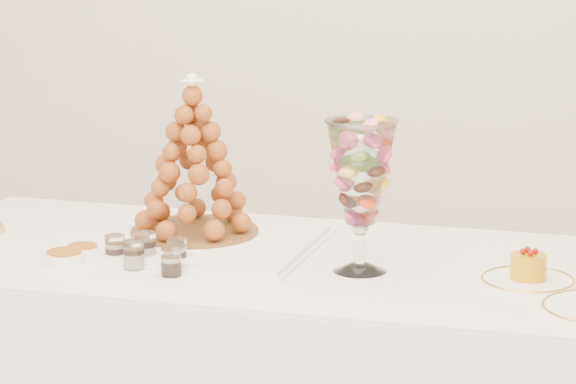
# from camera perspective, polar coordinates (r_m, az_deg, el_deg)

# --- Properties ---
(lace_tray) EXTENTS (0.64, 0.49, 0.02)m
(lace_tray) POSITION_cam_1_polar(r_m,az_deg,el_deg) (3.48, -4.06, -2.07)
(lace_tray) COLOR white
(lace_tray) RESTS_ON buffet_table
(macaron_vase) EXTENTS (0.17, 0.17, 0.36)m
(macaron_vase) POSITION_cam_1_polar(r_m,az_deg,el_deg) (3.19, 3.07, 0.75)
(macaron_vase) COLOR white
(macaron_vase) RESTS_ON buffet_table
(cake_plate) EXTENTS (0.22, 0.22, 0.01)m
(cake_plate) POSITION_cam_1_polar(r_m,az_deg,el_deg) (3.20, 9.99, -3.69)
(cake_plate) COLOR white
(cake_plate) RESTS_ON buffet_table
(verrine_a) EXTENTS (0.06, 0.06, 0.07)m
(verrine_a) POSITION_cam_1_polar(r_m,az_deg,el_deg) (3.34, -7.25, -2.36)
(verrine_a) COLOR white
(verrine_a) RESTS_ON buffet_table
(verrine_b) EXTENTS (0.07, 0.07, 0.07)m
(verrine_b) POSITION_cam_1_polar(r_m,az_deg,el_deg) (3.33, -6.00, -2.32)
(verrine_b) COLOR white
(verrine_b) RESTS_ON buffet_table
(verrine_c) EXTENTS (0.06, 0.06, 0.07)m
(verrine_c) POSITION_cam_1_polar(r_m,az_deg,el_deg) (3.30, -4.68, -2.51)
(verrine_c) COLOR white
(verrine_c) RESTS_ON buffet_table
(verrine_d) EXTENTS (0.06, 0.06, 0.07)m
(verrine_d) POSITION_cam_1_polar(r_m,az_deg,el_deg) (3.28, -6.48, -2.63)
(verrine_d) COLOR white
(verrine_d) RESTS_ON buffet_table
(verrine_e) EXTENTS (0.06, 0.06, 0.06)m
(verrine_e) POSITION_cam_1_polar(r_m,az_deg,el_deg) (3.21, -4.91, -2.95)
(verrine_e) COLOR white
(verrine_e) RESTS_ON buffet_table
(ramekin_back) EXTENTS (0.08, 0.08, 0.03)m
(ramekin_back) POSITION_cam_1_polar(r_m,az_deg,el_deg) (3.40, -8.60, -2.47)
(ramekin_back) COLOR white
(ramekin_back) RESTS_ON buffet_table
(ramekin_front) EXTENTS (0.10, 0.10, 0.03)m
(ramekin_front) POSITION_cam_1_polar(r_m,az_deg,el_deg) (3.34, -9.33, -2.76)
(ramekin_front) COLOR white
(ramekin_front) RESTS_ON buffet_table
(croquembouche) EXTENTS (0.33, 0.33, 0.41)m
(croquembouche) POSITION_cam_1_polar(r_m,az_deg,el_deg) (3.47, -3.98, 1.51)
(croquembouche) COLOR brown
(croquembouche) RESTS_ON lace_tray
(mousse_cake) EXTENTS (0.08, 0.08, 0.07)m
(mousse_cake) POSITION_cam_1_polar(r_m,az_deg,el_deg) (3.19, 10.02, -3.07)
(mousse_cake) COLOR orange
(mousse_cake) RESTS_ON cake_plate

